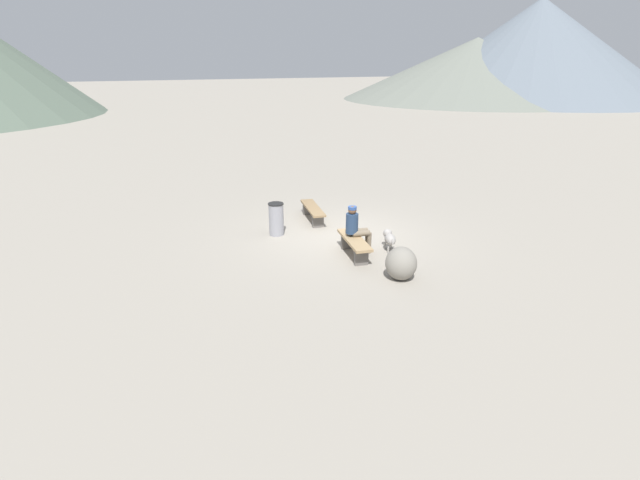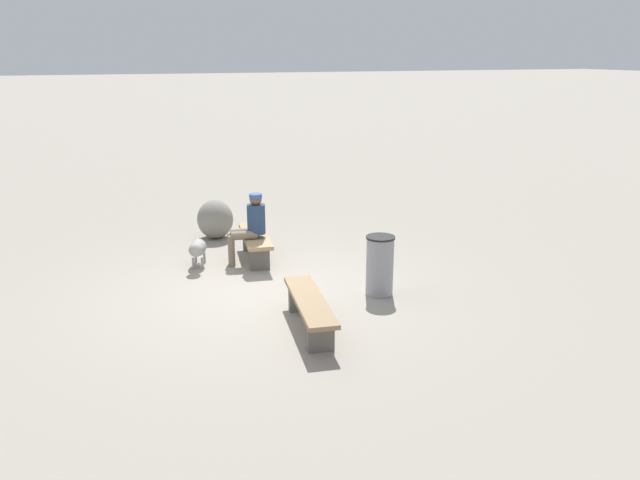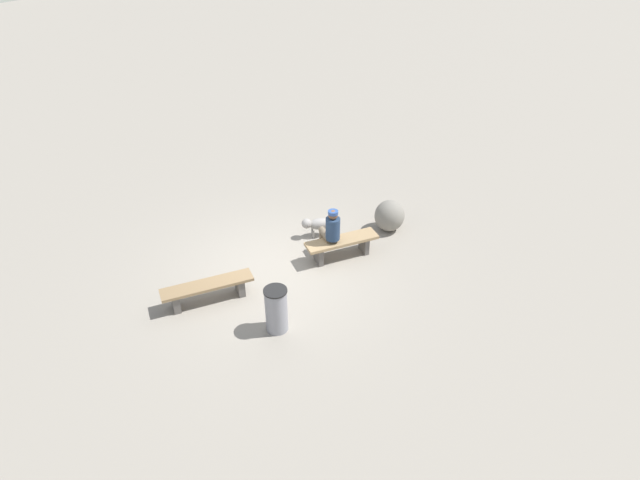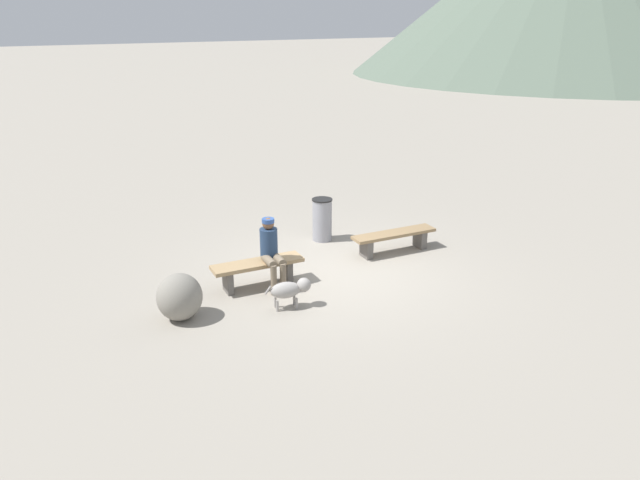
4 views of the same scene
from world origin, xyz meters
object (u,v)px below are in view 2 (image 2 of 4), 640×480
object	(u,v)px
dog	(198,248)
boulder	(215,219)
bench_left	(310,307)
trash_bin	(380,266)
bench_right	(255,241)
seated_person	(250,224)

from	to	relation	value
dog	boulder	xyz separation A→B (m)	(1.66, -0.66, 0.05)
bench_left	dog	distance (m)	3.21
bench_left	boulder	size ratio (longest dim) A/B	2.41
bench_left	dog	world-z (taller)	dog
trash_bin	bench_left	bearing A→B (deg)	119.17
bench_right	boulder	world-z (taller)	boulder
bench_right	trash_bin	size ratio (longest dim) A/B	1.83
bench_right	boulder	xyz separation A→B (m)	(1.62, 0.37, 0.03)
bench_left	trash_bin	size ratio (longest dim) A/B	2.00
bench_right	boulder	bearing A→B (deg)	21.61
seated_person	boulder	world-z (taller)	seated_person
bench_left	boulder	xyz separation A→B (m)	(4.73, 0.26, 0.08)
bench_right	seated_person	distance (m)	0.45
dog	boulder	world-z (taller)	boulder
bench_left	trash_bin	bearing A→B (deg)	-52.25
bench_left	trash_bin	world-z (taller)	trash_bin
dog	boulder	bearing A→B (deg)	175.88
bench_left	seated_person	world-z (taller)	seated_person
bench_left	bench_right	bearing A→B (deg)	6.41
dog	boulder	distance (m)	1.78
bench_right	seated_person	bearing A→B (deg)	154.11
trash_bin	boulder	world-z (taller)	trash_bin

